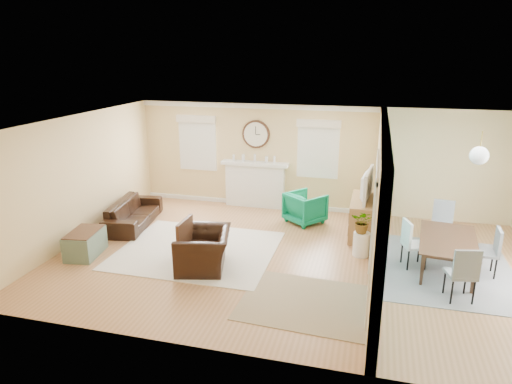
# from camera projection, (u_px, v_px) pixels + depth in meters

# --- Properties ---
(floor) EXTENTS (9.00, 9.00, 0.00)m
(floor) POSITION_uv_depth(u_px,v_px,m) (292.00, 259.00, 8.72)
(floor) COLOR #A06B41
(floor) RESTS_ON ground
(wall_back) EXTENTS (9.00, 0.02, 2.60)m
(wall_back) POSITION_uv_depth(u_px,v_px,m) (316.00, 159.00, 11.11)
(wall_back) COLOR #E2C183
(wall_back) RESTS_ON ground
(wall_front) EXTENTS (9.00, 0.02, 2.60)m
(wall_front) POSITION_uv_depth(u_px,v_px,m) (251.00, 266.00, 5.56)
(wall_front) COLOR #E2C183
(wall_front) RESTS_ON ground
(wall_left) EXTENTS (0.02, 6.00, 2.60)m
(wall_left) POSITION_uv_depth(u_px,v_px,m) (80.00, 178.00, 9.43)
(wall_left) COLOR #E2C183
(wall_left) RESTS_ON ground
(ceiling) EXTENTS (9.00, 6.00, 0.02)m
(ceiling) POSITION_uv_depth(u_px,v_px,m) (296.00, 124.00, 7.95)
(ceiling) COLOR white
(ceiling) RESTS_ON wall_back
(partition) EXTENTS (0.17, 6.00, 2.60)m
(partition) POSITION_uv_depth(u_px,v_px,m) (380.00, 194.00, 8.21)
(partition) COLOR #E2C183
(partition) RESTS_ON ground
(fireplace) EXTENTS (1.70, 0.30, 1.17)m
(fireplace) POSITION_uv_depth(u_px,v_px,m) (255.00, 184.00, 11.57)
(fireplace) COLOR white
(fireplace) RESTS_ON ground
(wall_clock) EXTENTS (0.70, 0.07, 0.70)m
(wall_clock) POSITION_uv_depth(u_px,v_px,m) (256.00, 134.00, 11.28)
(wall_clock) COLOR #4E2D20
(wall_clock) RESTS_ON wall_back
(window_left) EXTENTS (1.05, 0.13, 1.42)m
(window_left) POSITION_uv_depth(u_px,v_px,m) (198.00, 139.00, 11.70)
(window_left) COLOR white
(window_left) RESTS_ON wall_back
(window_right) EXTENTS (1.05, 0.13, 1.42)m
(window_right) POSITION_uv_depth(u_px,v_px,m) (318.00, 145.00, 10.95)
(window_right) COLOR white
(window_right) RESTS_ON wall_back
(pendant) EXTENTS (0.30, 0.30, 0.55)m
(pendant) POSITION_uv_depth(u_px,v_px,m) (479.00, 156.00, 7.34)
(pendant) COLOR gold
(pendant) RESTS_ON ceiling
(rug_cream) EXTENTS (3.05, 2.64, 0.02)m
(rug_cream) POSITION_uv_depth(u_px,v_px,m) (197.00, 250.00, 9.12)
(rug_cream) COLOR white
(rug_cream) RESTS_ON floor
(rug_jute) EXTENTS (2.13, 1.78, 0.01)m
(rug_jute) POSITION_uv_depth(u_px,v_px,m) (307.00, 302.00, 7.21)
(rug_jute) COLOR #9B8666
(rug_jute) RESTS_ON floor
(rug_grey) EXTENTS (2.30, 2.87, 0.01)m
(rug_grey) POSITION_uv_depth(u_px,v_px,m) (446.00, 269.00, 8.30)
(rug_grey) COLOR gray
(rug_grey) RESTS_ON floor
(sofa) EXTENTS (1.05, 2.05, 0.57)m
(sofa) POSITION_uv_depth(u_px,v_px,m) (134.00, 213.00, 10.40)
(sofa) COLOR black
(sofa) RESTS_ON floor
(eames_chair) EXTENTS (1.18, 1.28, 0.71)m
(eames_chair) POSITION_uv_depth(u_px,v_px,m) (204.00, 250.00, 8.29)
(eames_chair) COLOR black
(eames_chair) RESTS_ON floor
(green_chair) EXTENTS (1.09, 1.09, 0.71)m
(green_chair) POSITION_uv_depth(u_px,v_px,m) (305.00, 208.00, 10.53)
(green_chair) COLOR #036149
(green_chair) RESTS_ON floor
(trunk) EXTENTS (0.65, 0.93, 0.50)m
(trunk) POSITION_uv_depth(u_px,v_px,m) (85.00, 243.00, 8.84)
(trunk) COLOR slate
(trunk) RESTS_ON floor
(credenza) EXTENTS (0.47, 1.39, 0.80)m
(credenza) POSITION_uv_depth(u_px,v_px,m) (361.00, 217.00, 9.82)
(credenza) COLOR #9B7242
(credenza) RESTS_ON floor
(tv) EXTENTS (0.26, 1.13, 0.65)m
(tv) POSITION_uv_depth(u_px,v_px,m) (363.00, 185.00, 9.61)
(tv) COLOR black
(tv) RESTS_ON credenza
(garden_stool) EXTENTS (0.32, 0.32, 0.47)m
(garden_stool) POSITION_uv_depth(u_px,v_px,m) (361.00, 244.00, 8.82)
(garden_stool) COLOR white
(garden_stool) RESTS_ON floor
(potted_plant) EXTENTS (0.49, 0.45, 0.46)m
(potted_plant) POSITION_uv_depth(u_px,v_px,m) (363.00, 222.00, 8.68)
(potted_plant) COLOR #337F33
(potted_plant) RESTS_ON garden_stool
(dining_table) EXTENTS (1.13, 1.81, 0.60)m
(dining_table) POSITION_uv_depth(u_px,v_px,m) (448.00, 255.00, 8.22)
(dining_table) COLOR #4E2D20
(dining_table) RESTS_ON floor
(dining_chair_n) EXTENTS (0.46, 0.46, 0.92)m
(dining_chair_n) POSITION_uv_depth(u_px,v_px,m) (442.00, 220.00, 9.22)
(dining_chair_n) COLOR gray
(dining_chair_n) RESTS_ON floor
(dining_chair_s) EXTENTS (0.49, 0.49, 0.93)m
(dining_chair_s) POSITION_uv_depth(u_px,v_px,m) (461.00, 268.00, 7.16)
(dining_chair_s) COLOR gray
(dining_chair_s) RESTS_ON floor
(dining_chair_w) EXTENTS (0.50, 0.50, 0.90)m
(dining_chair_w) POSITION_uv_depth(u_px,v_px,m) (415.00, 240.00, 8.28)
(dining_chair_w) COLOR white
(dining_chair_w) RESTS_ON floor
(dining_chair_e) EXTENTS (0.40, 0.40, 0.88)m
(dining_chair_e) POSITION_uv_depth(u_px,v_px,m) (486.00, 248.00, 7.98)
(dining_chair_e) COLOR gray
(dining_chair_e) RESTS_ON floor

